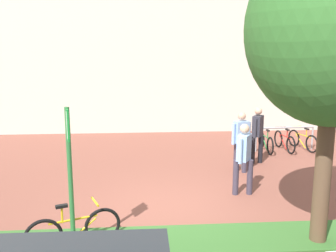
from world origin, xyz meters
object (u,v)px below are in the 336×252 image
Objects in this scene: tree_sidewalk at (335,30)px; person_shirt_white at (244,155)px; person_casual_tan at (241,138)px; person_suited_navy at (258,132)px; parking_sign_post at (69,160)px; bollard_steel at (244,154)px; bike_at_sign at (74,230)px; bike_rack_cluster at (284,140)px.

tree_sidewalk is 3.07× the size of person_shirt_white.
person_suited_navy is (0.72, 0.83, 0.00)m from person_casual_tan.
parking_sign_post reaches higher than person_suited_navy.
person_casual_tan is (-0.19, -0.31, 0.53)m from bollard_steel.
tree_sidewalk reaches higher than person_casual_tan.
person_shirt_white is at bearing -102.72° from person_casual_tan.
bollard_steel is 0.52× the size of person_casual_tan.
person_suited_navy is (4.69, 4.92, -0.66)m from parking_sign_post.
person_shirt_white is 1.00× the size of person_suited_navy.
bike_at_sign is at bearing -133.91° from bollard_steel.
bike_rack_cluster is at bearing 74.00° from tree_sidewalk.
tree_sidewalk reaches higher than person_suited_navy.
person_shirt_white is (-0.38, -1.68, 0.00)m from person_casual_tan.
person_casual_tan is at bearing 45.30° from bike_at_sign.
person_suited_navy is (0.54, 0.52, 0.53)m from bollard_steel.
person_suited_navy reaches higher than bike_rack_cluster.
person_suited_navy is (0.46, 5.10, -2.73)m from tree_sidewalk.
person_casual_tan is (-2.13, -2.23, 0.63)m from bike_rack_cluster.
person_casual_tan reaches higher than bollard_steel.
parking_sign_post is at bearing -134.13° from person_casual_tan.
bike_at_sign is 0.75× the size of bike_rack_cluster.
parking_sign_post is 1.46× the size of person_suited_navy.
bollard_steel reaches higher than bike_rack_cluster.
person_casual_tan is at bearing -121.45° from bollard_steel.
bike_rack_cluster is at bearing 45.69° from bike_at_sign.
bike_rack_cluster is 1.22× the size of person_suited_navy.
person_shirt_white is at bearing -105.91° from bollard_steel.
bike_rack_cluster is 2.34× the size of bollard_steel.
bike_at_sign is at bearing -134.13° from person_suited_navy.
person_shirt_white is at bearing 32.94° from bike_at_sign.
person_casual_tan is at bearing 45.87° from parking_sign_post.
parking_sign_post reaches higher than person_casual_tan.
tree_sidewalk is 5.86× the size of bollard_steel.
bike_rack_cluster is at bearing 45.08° from person_suited_navy.
bollard_steel is 0.64m from person_casual_tan.
bike_at_sign is 4.32m from person_shirt_white.
bike_at_sign is 1.76× the size of bollard_steel.
person_casual_tan is 1.00× the size of person_suited_navy.
person_suited_navy is at bearing 66.26° from person_shirt_white.
tree_sidewalk reaches higher than person_shirt_white.
bollard_steel is at bearing 58.55° from person_casual_tan.
tree_sidewalk is at bearing -3.63° from bike_at_sign.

